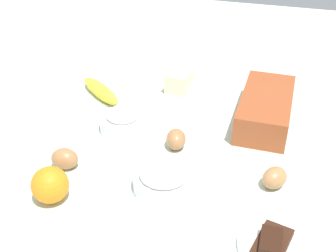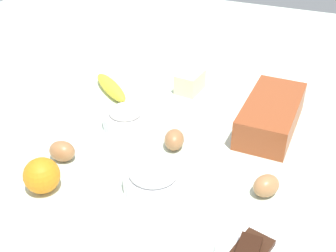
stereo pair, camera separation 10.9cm
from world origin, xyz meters
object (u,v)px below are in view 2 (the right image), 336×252
Objects in this scene: orange_fruit at (42,175)px; egg_beside_bowl at (174,140)px; butter_block at (190,82)px; egg_loose at (62,151)px; flour_bowl at (126,118)px; loaf_pan at (271,114)px; egg_near_butter at (266,186)px; banana at (111,87)px; sugar_bowl at (154,177)px.

egg_beside_bowl is (-0.25, 0.20, -0.02)m from orange_fruit.
butter_block is at bearing 166.27° from orange_fruit.
butter_block is 1.41× the size of egg_loose.
loaf_pan is at bearing 112.18° from flour_bowl.
egg_beside_bowl is at bearing 123.13° from egg_loose.
egg_beside_bowl is (0.30, 0.07, -0.01)m from butter_block.
egg_beside_bowl is at bearing -108.61° from egg_near_butter.
flour_bowl reaches higher than butter_block.
loaf_pan is at bearing 137.47° from orange_fruit.
flour_bowl is at bearing 170.65° from orange_fruit.
orange_fruit is at bearing -41.37° from loaf_pan.
banana is at bearing -169.77° from orange_fruit.
flour_bowl is at bearing -18.57° from butter_block.
banana is at bearing -123.63° from egg_beside_bowl.
banana is 0.34m from egg_loose.
butter_block is 1.41× the size of egg_beside_bowl.
loaf_pan is 0.39m from sugar_bowl.
flour_bowl reaches higher than egg_loose.
loaf_pan reaches higher than egg_near_butter.
egg_loose is (-0.11, -0.02, -0.01)m from orange_fruit.
orange_fruit is at bearing 10.23° from banana.
banana is 0.59m from egg_near_butter.
loaf_pan is 3.58× the size of orange_fruit.
egg_loose is at bearing -82.12° from egg_near_butter.
egg_beside_bowl is at bearing 141.45° from orange_fruit.
banana is (-0.34, -0.30, -0.01)m from sugar_bowl.
egg_near_butter is 0.26m from egg_beside_bowl.
loaf_pan is 4.41× the size of egg_beside_bowl.
orange_fruit reaches higher than banana.
egg_beside_bowl is at bearing -174.47° from sugar_bowl.
egg_near_butter is at bearing 71.39° from egg_beside_bowl.
egg_loose is (0.33, -0.43, -0.02)m from loaf_pan.
flour_bowl is at bearing -138.99° from sugar_bowl.
egg_beside_bowl reaches higher than egg_near_butter.
egg_near_butter is 0.96× the size of egg_beside_bowl.
loaf_pan is at bearing -170.21° from egg_near_butter.
orange_fruit is 0.88× the size of butter_block.
banana is 2.11× the size of butter_block.
orange_fruit is at bearing -13.73° from butter_block.
egg_near_butter is at bearing 39.72° from butter_block.
banana is at bearing -139.06° from sugar_bowl.
loaf_pan is 0.59m from orange_fruit.
banana is (-0.00, -0.48, -0.02)m from loaf_pan.
orange_fruit is 1.24× the size of egg_loose.
egg_beside_bowl is at bearing -46.15° from loaf_pan.
egg_near_butter is at bearing 73.00° from flour_bowl.
flour_bowl is at bearing 158.95° from egg_loose.
orange_fruit is 0.33m from egg_beside_bowl.
flour_bowl is 1.36× the size of butter_block.
sugar_bowl is at bearing 40.94° from banana.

